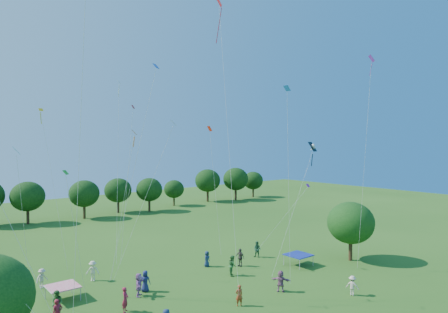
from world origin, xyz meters
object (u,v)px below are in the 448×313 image
near_tree_east (351,223)px  tent_blue (298,255)px  pirate_kite (312,149)px  red_high_kite (222,46)px  tent_red_stripe (63,287)px

near_tree_east → tent_blue: size_ratio=2.72×
tent_blue → pirate_kite: bearing=-93.6°
near_tree_east → red_high_kite: (-14.28, 3.23, 16.25)m
near_tree_east → tent_red_stripe: near_tree_east is taller
tent_red_stripe → red_high_kite: 22.90m
tent_blue → red_high_kite: size_ratio=0.09×
near_tree_east → pirate_kite: (-5.53, 0.63, 7.52)m
tent_red_stripe → red_high_kite: red_high_kite is taller
tent_red_stripe → tent_blue: 21.37m
tent_red_stripe → pirate_kite: pirate_kite is taller
tent_red_stripe → tent_blue: size_ratio=1.00×
tent_red_stripe → red_high_kite: bearing=-22.5°
near_tree_east → tent_red_stripe: (-25.99, 8.08, -2.82)m
near_tree_east → pirate_kite: 9.36m
near_tree_east → tent_blue: bearing=157.4°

